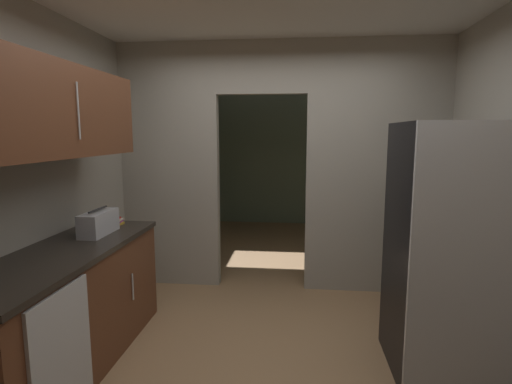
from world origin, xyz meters
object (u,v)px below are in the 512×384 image
(refrigerator, at_px, (455,251))
(dishwasher, at_px, (63,360))
(book_stack, at_px, (114,221))
(boombox, at_px, (98,223))

(refrigerator, relative_size, dishwasher, 2.14)
(refrigerator, height_order, book_stack, refrigerator)
(dishwasher, bearing_deg, boombox, 105.38)
(dishwasher, relative_size, boombox, 2.04)
(refrigerator, bearing_deg, boombox, 176.14)
(refrigerator, relative_size, boombox, 4.37)
(refrigerator, relative_size, book_stack, 10.48)
(boombox, bearing_deg, book_stack, 94.50)
(refrigerator, xyz_separation_m, boombox, (-2.68, 0.18, 0.09))
(refrigerator, distance_m, book_stack, 2.75)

